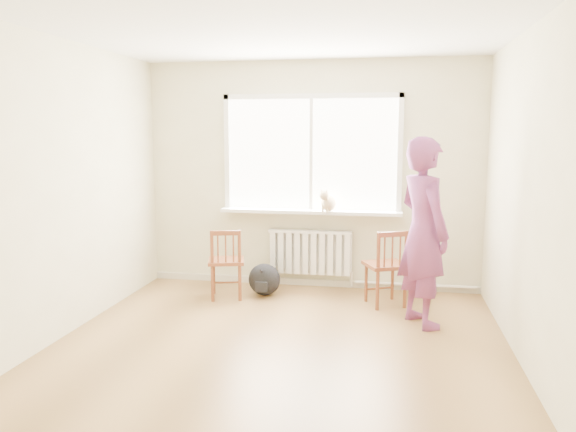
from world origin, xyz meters
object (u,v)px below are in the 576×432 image
at_px(chair_left, 226,264).
at_px(backpack, 264,279).
at_px(person, 423,232).
at_px(chair_right, 387,268).
at_px(cat, 328,202).

distance_m(chair_left, backpack, 0.49).
xyz_separation_m(chair_left, person, (2.12, -0.48, 0.51)).
xyz_separation_m(chair_left, backpack, (0.39, 0.20, -0.22)).
distance_m(chair_right, backpack, 1.42).
relative_size(chair_left, person, 0.44).
distance_m(chair_left, cat, 1.37).
bearing_deg(backpack, cat, 24.92).
bearing_deg(chair_right, person, 97.65).
distance_m(chair_right, person, 0.79).
relative_size(chair_right, backpack, 2.26).
bearing_deg(chair_left, backpack, -168.09).
xyz_separation_m(cat, backpack, (-0.69, -0.32, -0.88)).
height_order(chair_right, cat, cat).
bearing_deg(backpack, chair_left, -152.79).
xyz_separation_m(person, cat, (-1.03, 1.00, 0.15)).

